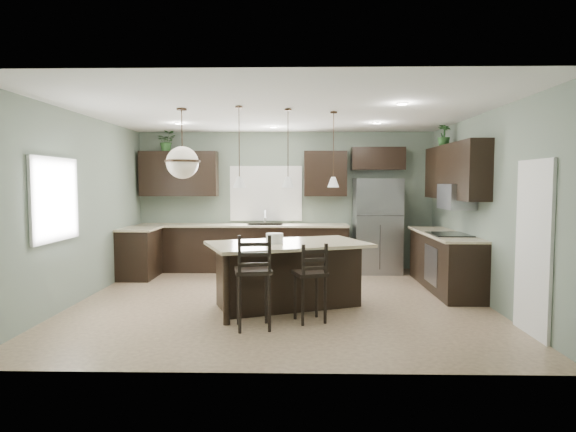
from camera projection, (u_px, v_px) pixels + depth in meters
The scene contains 31 objects.
ground at pixel (281, 301), 7.22m from camera, with size 6.00×6.00×0.00m, color #9E8466.
pantry_door at pixel (533, 248), 5.54m from camera, with size 0.04×0.82×2.04m, color white.
window_back at pixel (266, 193), 9.85m from camera, with size 1.35×0.02×1.00m, color white.
window_left at pixel (54, 199), 6.38m from camera, with size 0.02×1.10×1.00m, color white.
left_return_cabs at pixel (139, 254), 8.94m from camera, with size 0.60×0.90×0.90m, color black.
left_return_countertop at pixel (140, 229), 8.91m from camera, with size 0.66×0.96×0.04m, color #BEB68F.
back_lower_cabs at pixel (243, 249), 9.65m from camera, with size 4.20×0.60×0.90m, color black.
back_countertop at pixel (243, 225), 9.60m from camera, with size 4.20×0.66×0.04m, color #BEB68F.
sink_inset at pixel (265, 225), 9.59m from camera, with size 0.70×0.45×0.01m, color gray.
faucet at pixel (265, 217), 9.55m from camera, with size 0.02×0.02×0.28m, color silver.
back_upper_left at pixel (179, 174), 9.71m from camera, with size 1.55×0.34×0.90m, color black.
back_upper_right at pixel (325, 174), 9.64m from camera, with size 0.85×0.34×0.90m, color black.
fridge_header at pixel (378, 159), 9.60m from camera, with size 1.05×0.34×0.45m, color black.
right_lower_cabs at pixel (444, 262), 8.01m from camera, with size 0.60×2.35×0.90m, color black.
right_countertop at pixel (444, 234), 7.97m from camera, with size 0.66×2.35×0.04m, color #BEB68F.
cooktop at pixel (449, 234), 7.70m from camera, with size 0.58×0.75×0.02m, color black.
wall_oven_front at pixel (431, 265), 7.74m from camera, with size 0.01×0.72×0.60m, color gray.
right_upper_cabs at pixel (454, 172), 7.90m from camera, with size 0.34×2.35×0.90m, color black.
microwave at pixel (456, 197), 7.65m from camera, with size 0.40×0.75×0.40m, color gray.
refrigerator at pixel (377, 226), 9.46m from camera, with size 0.90×0.74×1.85m, color gray.
kitchen_island at pixel (288, 275), 6.83m from camera, with size 2.17×1.23×0.92m, color black.
serving_dish at pixel (275, 238), 6.73m from camera, with size 0.24×0.24×0.14m, color silver.
bar_stool_left at pixel (253, 281), 5.81m from camera, with size 0.43×0.43×1.16m, color black.
bar_stool_center at pixel (310, 282), 6.10m from camera, with size 0.38×0.38×1.02m, color black.
pendant_left at pixel (239, 147), 6.47m from camera, with size 0.17×0.17×1.10m, color silver, non-canonical shape.
pendant_center at pixel (288, 148), 6.71m from camera, with size 0.17×0.17×1.10m, color silver, non-canonical shape.
pendant_right at pixel (333, 150), 6.95m from camera, with size 0.17×0.17×1.10m, color silver, non-canonical shape.
chandelier at pixel (182, 144), 6.66m from camera, with size 0.49×0.49×0.97m, color beige, non-canonical shape.
plant_back_left at pixel (167, 141), 9.64m from camera, with size 0.36×0.31×0.40m, color #295324.
plant_right_wall at pixel (444, 135), 8.38m from camera, with size 0.22×0.22×0.39m, color #254D21.
room_shell at pixel (281, 188), 7.10m from camera, with size 6.00×6.00×6.00m.
Camera 1 is at (0.26, -7.11, 1.78)m, focal length 30.00 mm.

